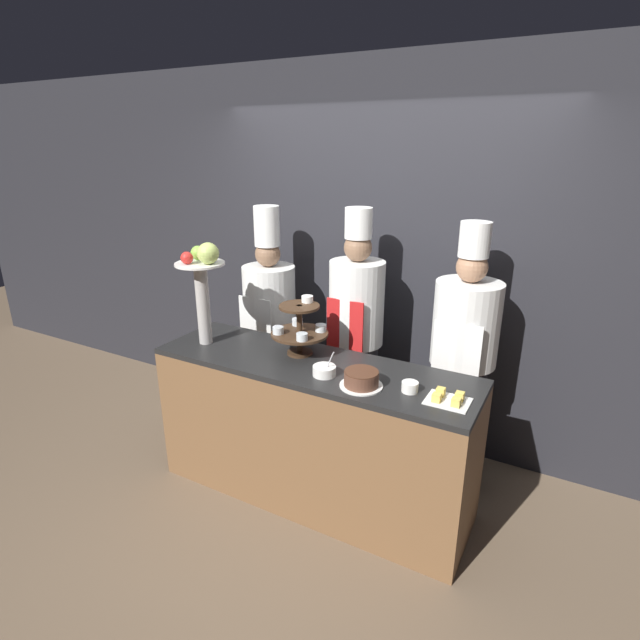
{
  "coord_description": "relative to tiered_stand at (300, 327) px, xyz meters",
  "views": [
    {
      "loc": [
        1.38,
        -2.11,
        2.23
      ],
      "look_at": [
        0.0,
        0.4,
        1.21
      ],
      "focal_mm": 28.0,
      "sensor_mm": 36.0,
      "label": 1
    }
  ],
  "objects": [
    {
      "name": "chef_center_left",
      "position": [
        0.15,
        0.51,
        -0.12
      ],
      "size": [
        0.38,
        0.38,
        1.83
      ],
      "color": "#28282D",
      "rests_on": "ground_plane"
    },
    {
      "name": "fruit_pedestal",
      "position": [
        -0.64,
        -0.15,
        0.27
      ],
      "size": [
        0.32,
        0.32,
        0.69
      ],
      "color": "#B2ADA8",
      "rests_on": "buffet_counter"
    },
    {
      "name": "tiered_stand",
      "position": [
        0.0,
        0.0,
        0.0
      ],
      "size": [
        0.36,
        0.36,
        0.37
      ],
      "color": "#3D2819",
      "rests_on": "buffet_counter"
    },
    {
      "name": "buffet_counter",
      "position": [
        0.14,
        -0.09,
        -0.66
      ],
      "size": [
        2.04,
        0.6,
        0.96
      ],
      "color": "brown",
      "rests_on": "ground_plane"
    },
    {
      "name": "serving_bowl_near",
      "position": [
        0.29,
        -0.2,
        -0.15
      ],
      "size": [
        0.14,
        0.14,
        0.16
      ],
      "color": "white",
      "rests_on": "buffet_counter"
    },
    {
      "name": "cake_round",
      "position": [
        0.53,
        -0.23,
        -0.13
      ],
      "size": [
        0.24,
        0.24,
        0.09
      ],
      "color": "white",
      "rests_on": "buffet_counter"
    },
    {
      "name": "chef_center_right",
      "position": [
        0.91,
        0.51,
        -0.16
      ],
      "size": [
        0.41,
        0.41,
        1.79
      ],
      "color": "black",
      "rests_on": "ground_plane"
    },
    {
      "name": "wall_back",
      "position": [
        0.14,
        0.9,
        0.27
      ],
      "size": [
        10.0,
        0.06,
        2.8
      ],
      "color": "#232328",
      "rests_on": "ground_plane"
    },
    {
      "name": "chef_left",
      "position": [
        -0.58,
        0.51,
        -0.18
      ],
      "size": [
        0.4,
        0.4,
        1.8
      ],
      "color": "#38332D",
      "rests_on": "ground_plane"
    },
    {
      "name": "cup_white",
      "position": [
        0.79,
        -0.16,
        -0.15
      ],
      "size": [
        0.09,
        0.09,
        0.06
      ],
      "color": "white",
      "rests_on": "buffet_counter"
    },
    {
      "name": "cake_square_tray",
      "position": [
        1.0,
        -0.17,
        -0.16
      ],
      "size": [
        0.22,
        0.18,
        0.05
      ],
      "color": "white",
      "rests_on": "buffet_counter"
    },
    {
      "name": "ground_plane",
      "position": [
        0.14,
        -0.39,
        -1.13
      ],
      "size": [
        14.0,
        14.0,
        0.0
      ],
      "primitive_type": "plane",
      "color": "brown"
    }
  ]
}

